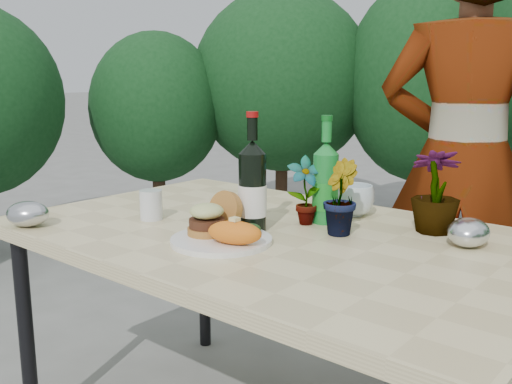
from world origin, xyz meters
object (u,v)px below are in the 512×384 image
Objects in this scene: patio_table at (273,249)px; person at (463,164)px; dinner_plate at (221,240)px; wine_bottle at (252,188)px.

person is (0.24, 0.85, 0.18)m from patio_table.
dinner_plate reaches higher than patio_table.
person is (0.27, 1.04, 0.12)m from dinner_plate.
patio_table is at bearing 80.74° from dinner_plate.
person reaches higher than wine_bottle.
dinner_plate is 1.08m from person.
person is at bearing 81.78° from wine_bottle.
dinner_plate is at bearing -73.64° from wine_bottle.
wine_bottle is 0.93m from person.
wine_bottle is at bearing -141.22° from patio_table.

